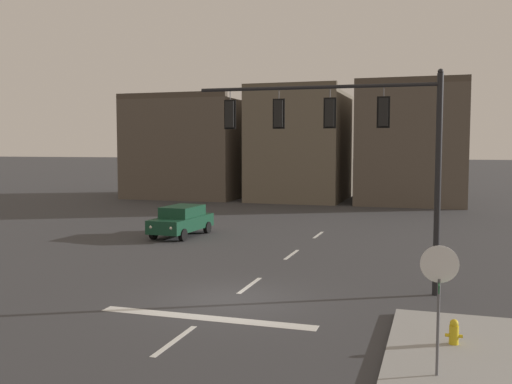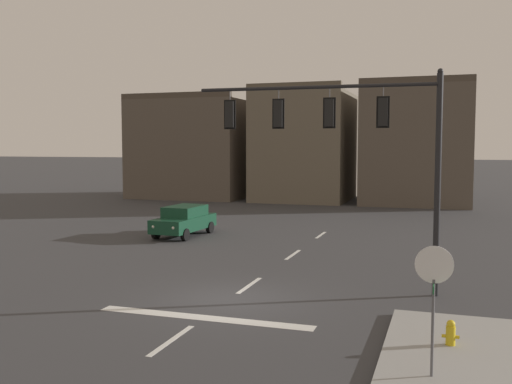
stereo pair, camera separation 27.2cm
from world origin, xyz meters
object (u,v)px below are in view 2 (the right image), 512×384
object	(u,v)px
signal_mast_near_side	(351,134)
stop_sign	(434,280)
car_lot_nearside	(184,220)
fire_hydrant	(451,338)

from	to	relation	value
signal_mast_near_side	stop_sign	size ratio (longest dim) A/B	2.86
stop_sign	car_lot_nearside	size ratio (longest dim) A/B	0.62
fire_hydrant	signal_mast_near_side	bearing A→B (deg)	121.95
signal_mast_near_side	fire_hydrant	world-z (taller)	signal_mast_near_side
stop_sign	car_lot_nearside	distance (m)	20.87
car_lot_nearside	fire_hydrant	distance (m)	19.53
stop_sign	car_lot_nearside	bearing A→B (deg)	129.11
signal_mast_near_side	fire_hydrant	size ratio (longest dim) A/B	10.81
stop_sign	signal_mast_near_side	bearing A→B (deg)	111.41
signal_mast_near_side	stop_sign	bearing A→B (deg)	-68.59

